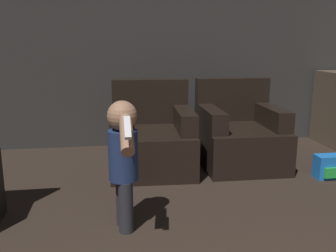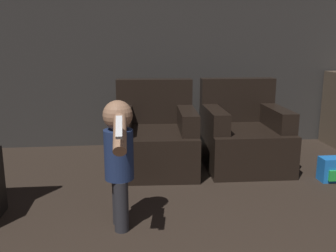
% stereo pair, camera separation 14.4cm
% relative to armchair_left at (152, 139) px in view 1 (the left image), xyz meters
% --- Properties ---
extents(wall_back, '(8.40, 0.05, 2.60)m').
position_rel_armchair_left_xyz_m(wall_back, '(0.24, 0.93, 1.00)').
color(wall_back, '#33302D').
rests_on(wall_back, ground_plane).
extents(armchair_left, '(0.83, 0.91, 0.87)m').
position_rel_armchair_left_xyz_m(armchair_left, '(0.00, 0.00, 0.00)').
color(armchair_left, black).
rests_on(armchair_left, ground_plane).
extents(armchair_right, '(0.81, 0.89, 0.87)m').
position_rel_armchair_left_xyz_m(armchair_right, '(0.90, 0.00, 0.00)').
color(armchair_right, black).
rests_on(armchair_right, ground_plane).
extents(person_toddler, '(0.19, 0.60, 0.88)m').
position_rel_armchair_left_xyz_m(person_toddler, '(-0.33, -1.23, 0.22)').
color(person_toddler, '#28282D').
rests_on(person_toddler, ground_plane).
extents(toy_backpack, '(0.27, 0.16, 0.22)m').
position_rel_armchair_left_xyz_m(toy_backpack, '(1.61, -0.54, -0.20)').
color(toy_backpack, blue).
rests_on(toy_backpack, ground_plane).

